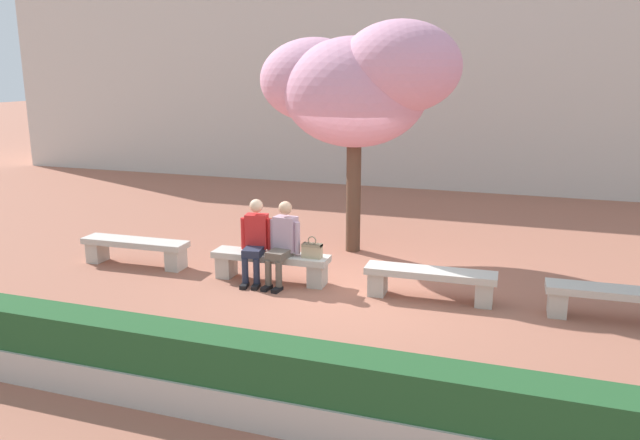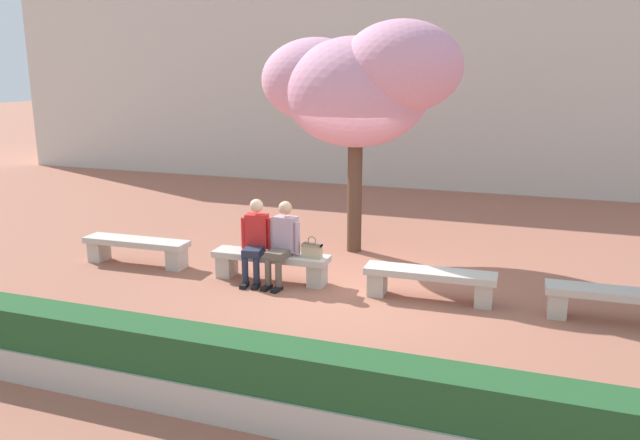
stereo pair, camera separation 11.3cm
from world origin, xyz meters
name	(u,v)px [view 2 (the right image)]	position (x,y,z in m)	size (l,w,h in m)	color
ground_plane	(347,290)	(0.00, 0.00, 0.00)	(100.00, 100.00, 0.00)	#9E604C
building_facade	(456,51)	(0.00, 10.55, 3.78)	(28.00, 4.00, 7.57)	beige
stone_bench_west_end	(137,247)	(-3.74, 0.00, 0.31)	(1.88, 0.48, 0.45)	#BCB7AD
stone_bench_near_west	(271,262)	(-1.25, 0.00, 0.31)	(1.88, 0.48, 0.45)	#BCB7AD
stone_bench_center	(430,280)	(1.25, 0.00, 0.31)	(1.88, 0.48, 0.45)	#BCB7AD
stone_bench_near_east	(620,301)	(3.74, 0.00, 0.31)	(1.88, 0.48, 0.45)	#BCB7AD
person_seated_left	(256,237)	(-1.48, -0.05, 0.70)	(0.50, 0.72, 1.29)	black
person_seated_right	(283,240)	(-1.02, -0.05, 0.70)	(0.51, 0.71, 1.29)	black
handbag	(312,249)	(-0.56, 0.00, 0.58)	(0.30, 0.15, 0.34)	tan
cherry_tree_main	(357,84)	(-0.48, 2.08, 3.01)	(3.65, 2.29, 4.05)	#513828
planter_hedge_foreground	(231,377)	(0.00, -3.72, 0.39)	(12.90, 0.50, 0.80)	#BCB7AD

